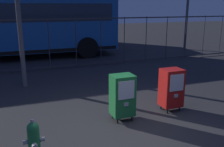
% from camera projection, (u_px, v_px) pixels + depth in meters
% --- Properties ---
extents(ground_plane, '(60.00, 60.00, 0.00)m').
position_uv_depth(ground_plane, '(120.00, 133.00, 5.03)').
color(ground_plane, '#262628').
extents(fire_hydrant, '(0.33, 0.32, 0.75)m').
position_uv_depth(fire_hydrant, '(34.00, 142.00, 4.02)').
color(fire_hydrant, '#1E7238').
rests_on(fire_hydrant, ground_plane).
extents(newspaper_box_primary, '(0.48, 0.42, 1.02)m').
position_uv_depth(newspaper_box_primary, '(171.00, 88.00, 6.01)').
color(newspaper_box_primary, black).
rests_on(newspaper_box_primary, ground_plane).
extents(newspaper_box_secondary, '(0.48, 0.42, 1.02)m').
position_uv_depth(newspaper_box_secondary, '(122.00, 95.00, 5.51)').
color(newspaper_box_secondary, black).
rests_on(newspaper_box_secondary, ground_plane).
extents(fence_barrier, '(18.03, 0.04, 2.00)m').
position_uv_depth(fence_barrier, '(63.00, 43.00, 10.01)').
color(fence_barrier, '#2D2D33').
rests_on(fence_barrier, ground_plane).
extents(bus_near, '(10.53, 2.90, 3.00)m').
position_uv_depth(bus_near, '(3.00, 22.00, 11.77)').
color(bus_near, '#19519E').
rests_on(bus_near, ground_plane).
extents(bus_far, '(10.63, 3.27, 3.00)m').
position_uv_depth(bus_far, '(8.00, 18.00, 15.75)').
color(bus_far, red).
rests_on(bus_far, ground_plane).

